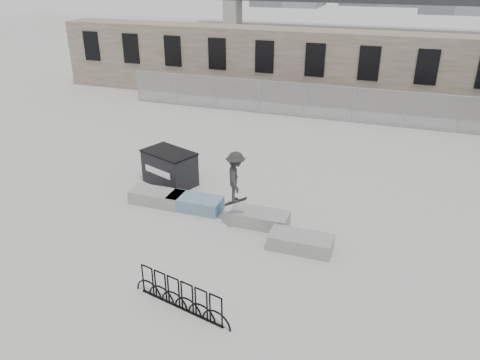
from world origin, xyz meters
name	(u,v)px	position (x,y,z in m)	size (l,w,h in m)	color
ground	(229,216)	(0.00, 0.00, 0.00)	(120.00, 120.00, 0.00)	#A3A39E
stone_wall	(318,67)	(0.00, 16.24, 2.26)	(36.00, 2.58, 4.50)	#695D4E
chainlink_fence	(305,100)	(0.00, 12.50, 1.04)	(22.06, 0.06, 2.02)	gray
planter_far_left	(157,197)	(-2.92, 0.06, 0.27)	(2.00, 0.90, 0.49)	gray
planter_center_left	(195,203)	(-1.37, 0.08, 0.27)	(2.00, 0.90, 0.49)	#2E688B
planter_center_right	(259,218)	(1.20, -0.21, 0.27)	(2.00, 0.90, 0.49)	gray
planter_offset	(301,242)	(2.88, -1.23, 0.27)	(2.00, 0.90, 0.49)	gray
dumpster	(170,168)	(-3.24, 1.79, 0.71)	(2.45, 1.98, 1.40)	black
bike_rack	(180,295)	(0.55, -5.05, 0.44)	(3.07, 0.77, 0.90)	black
skateboarder	(236,177)	(0.47, -0.61, 1.87)	(1.02, 1.29, 1.95)	#252628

